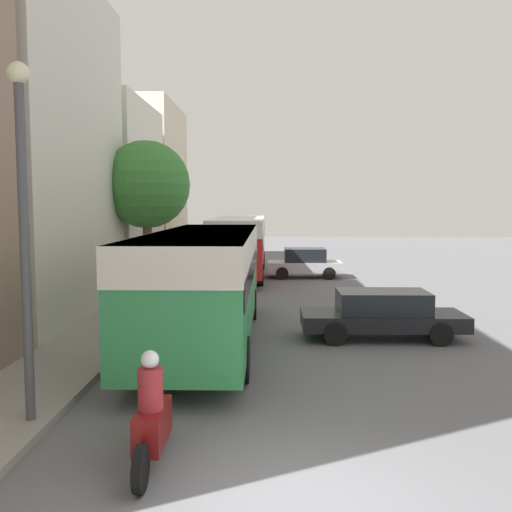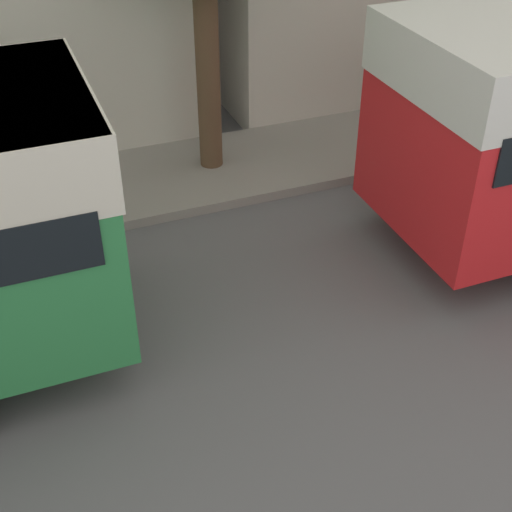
% 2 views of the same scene
% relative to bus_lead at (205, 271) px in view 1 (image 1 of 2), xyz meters
% --- Properties ---
extents(ground_plane, '(120.00, 120.00, 0.00)m').
position_rel_bus_lead_xyz_m(ground_plane, '(2.03, -8.39, -1.99)').
color(ground_plane, slate).
extents(building_far_terrace, '(6.58, 7.97, 8.70)m').
position_rel_bus_lead_xyz_m(building_far_terrace, '(-7.46, 12.62, 2.36)').
color(building_far_terrace, silver).
rests_on(building_far_terrace, ground_plane).
extents(building_end_row, '(6.67, 8.76, 10.08)m').
position_rel_bus_lead_xyz_m(building_end_row, '(-7.50, 21.51, 3.05)').
color(building_end_row, beige).
rests_on(building_end_row, ground_plane).
extents(bus_lead, '(2.62, 10.81, 3.06)m').
position_rel_bus_lead_xyz_m(bus_lead, '(0.00, 0.00, 0.00)').
color(bus_lead, '#2D8447').
rests_on(bus_lead, ground_plane).
extents(bus_following, '(2.58, 11.21, 3.08)m').
position_rel_bus_lead_xyz_m(bus_following, '(0.18, 14.62, 0.01)').
color(bus_following, red).
rests_on(bus_following, ground_plane).
extents(motorcycle_behind_lead, '(0.38, 2.24, 1.73)m').
position_rel_bus_lead_xyz_m(motorcycle_behind_lead, '(0.04, -7.27, -1.31)').
color(motorcycle_behind_lead, maroon).
rests_on(motorcycle_behind_lead, ground_plane).
extents(car_crossing, '(3.82, 1.92, 1.52)m').
position_rel_bus_lead_xyz_m(car_crossing, '(3.58, 14.22, -1.21)').
color(car_crossing, '#B7B7BC').
rests_on(car_crossing, ground_plane).
extents(car_far_curb, '(4.54, 1.81, 1.36)m').
position_rel_bus_lead_xyz_m(car_far_curb, '(4.92, 0.71, -1.27)').
color(car_far_curb, black).
rests_on(car_far_curb, ground_plane).
extents(pedestrian_near_curb, '(0.39, 0.39, 1.86)m').
position_rel_bus_lead_xyz_m(pedestrian_near_curb, '(-3.19, 11.71, -0.89)').
color(pedestrian_near_curb, '#232838').
rests_on(pedestrian_near_curb, sidewalk).
extents(street_tree, '(3.50, 3.50, 6.18)m').
position_rel_bus_lead_xyz_m(street_tree, '(-3.18, 7.61, 2.56)').
color(street_tree, brown).
rests_on(street_tree, sidewalk).
extents(lamp_post, '(0.36, 0.36, 5.93)m').
position_rel_bus_lead_xyz_m(lamp_post, '(-2.32, -5.90, 1.68)').
color(lamp_post, '#47474C').
rests_on(lamp_post, sidewalk).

